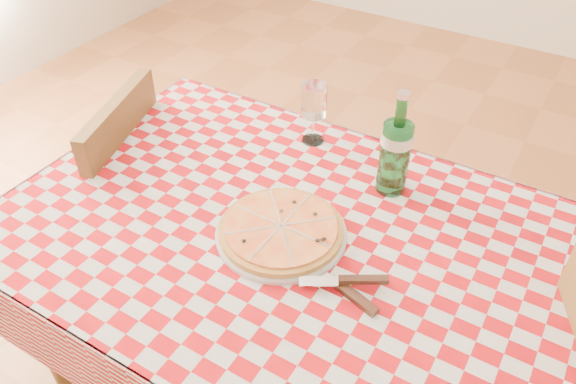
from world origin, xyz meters
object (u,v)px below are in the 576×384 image
(dining_table, at_px, (282,259))
(pizza_plate, at_px, (281,229))
(wine_glass, at_px, (314,114))
(water_bottle, at_px, (396,143))
(chair_far, at_px, (109,201))

(dining_table, bearing_deg, pizza_plate, -64.28)
(wine_glass, bearing_deg, dining_table, -72.01)
(pizza_plate, xyz_separation_m, wine_glass, (-0.12, 0.37, 0.07))
(pizza_plate, bearing_deg, water_bottle, 62.87)
(dining_table, relative_size, pizza_plate, 4.04)
(dining_table, xyz_separation_m, wine_glass, (-0.11, 0.35, 0.18))
(wine_glass, bearing_deg, water_bottle, -17.69)
(wine_glass, bearing_deg, chair_far, -153.21)
(dining_table, relative_size, chair_far, 1.38)
(water_bottle, bearing_deg, wine_glass, 162.31)
(dining_table, bearing_deg, wine_glass, 107.99)
(chair_far, xyz_separation_m, wine_glass, (0.56, 0.28, 0.35))
(pizza_plate, distance_m, water_bottle, 0.34)
(chair_far, distance_m, water_bottle, 0.94)
(pizza_plate, bearing_deg, dining_table, 115.72)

